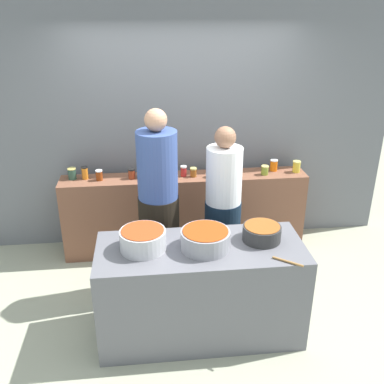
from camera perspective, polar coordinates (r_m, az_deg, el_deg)
ground at (r=4.32m, az=0.53°, el=-14.78°), size 12.00×12.00×0.00m
storefront_wall at (r=4.96m, az=-1.41°, el=9.92°), size 4.80×0.12×3.00m
display_shelf at (r=4.99m, az=-0.94°, el=-2.78°), size 2.70×0.36×0.91m
prep_table at (r=3.82m, az=1.09°, el=-12.61°), size 1.70×0.70×0.85m
preserve_jar_0 at (r=4.88m, az=-15.30°, el=2.32°), size 0.09×0.09×0.12m
preserve_jar_1 at (r=4.85m, az=-13.73°, el=2.44°), size 0.07×0.07×0.14m
preserve_jar_2 at (r=4.78m, az=-11.95°, el=2.15°), size 0.07×0.07×0.11m
preserve_jar_3 at (r=4.77m, az=-7.83°, el=2.39°), size 0.08×0.08×0.11m
preserve_jar_4 at (r=4.77m, az=-6.69°, el=2.51°), size 0.08×0.08×0.12m
preserve_jar_5 at (r=4.75m, az=-5.04°, el=2.49°), size 0.08×0.08×0.12m
preserve_jar_6 at (r=4.71m, az=-3.45°, el=2.41°), size 0.07×0.07×0.13m
preserve_jar_7 at (r=4.79m, az=-1.10°, el=2.74°), size 0.07×0.07×0.12m
preserve_jar_8 at (r=4.78m, az=0.18°, el=2.59°), size 0.07×0.07×0.10m
preserve_jar_9 at (r=4.78m, az=2.90°, el=2.66°), size 0.08×0.08×0.12m
preserve_jar_10 at (r=4.88m, az=4.09°, el=3.19°), size 0.08×0.08×0.13m
preserve_jar_11 at (r=4.90m, az=9.43°, el=2.82°), size 0.08×0.08×0.10m
preserve_jar_12 at (r=5.03m, az=10.56°, el=3.45°), size 0.09×0.09×0.13m
preserve_jar_13 at (r=5.04m, az=13.41°, el=3.24°), size 0.09×0.09×0.13m
cooking_pot_left at (r=3.54m, az=-6.39°, el=-6.19°), size 0.37×0.37×0.17m
cooking_pot_center at (r=3.53m, az=1.74°, el=-6.19°), size 0.40×0.40×0.16m
cooking_pot_right at (r=3.70m, az=9.04°, el=-5.27°), size 0.32×0.32×0.13m
wooden_spoon at (r=3.46m, az=12.33°, el=-8.82°), size 0.20×0.16×0.02m
cook_with_tongs at (r=4.13m, az=-4.32°, el=-2.94°), size 0.38×0.38×1.84m
cook_in_cap at (r=4.32m, az=4.01°, el=-3.08°), size 0.36×0.36×1.64m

